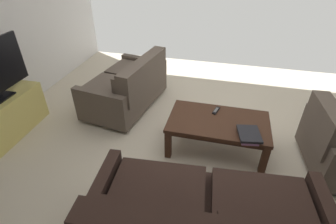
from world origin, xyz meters
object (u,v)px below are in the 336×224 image
tv_stand (8,116)px  book_stack (249,135)px  coffee_table (218,125)px  loveseat_near (129,86)px  tv_remote (216,111)px

tv_stand → book_stack: size_ratio=3.16×
coffee_table → tv_stand: bearing=7.3°
loveseat_near → tv_remote: 1.41m
book_stack → loveseat_near: bearing=-28.0°
tv_stand → book_stack: bearing=-178.0°
tv_stand → tv_remote: 2.65m
tv_stand → loveseat_near: bearing=-141.8°
coffee_table → tv_stand: tv_stand is taller
loveseat_near → coffee_table: bearing=154.1°
loveseat_near → tv_remote: loveseat_near is taller
coffee_table → loveseat_near: bearing=-25.9°
loveseat_near → tv_remote: size_ratio=8.79×
book_stack → coffee_table: bearing=-35.9°
coffee_table → book_stack: size_ratio=3.57×
tv_remote → loveseat_near: bearing=-20.0°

